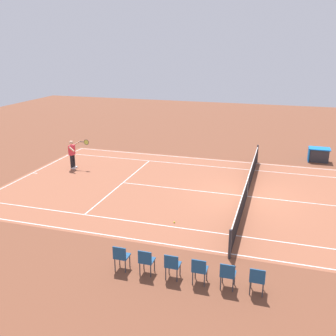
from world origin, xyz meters
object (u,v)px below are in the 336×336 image
Objects in this scene: tennis_player_near at (73,153)px; tennis_ball at (174,222)px; spectator_chair_0 at (257,278)px; spectator_chair_2 at (199,269)px; equipment_cart_tarped at (318,155)px; spectator_chair_1 at (228,274)px; tennis_net at (248,187)px; spectator_chair_3 at (172,264)px; spectator_chair_4 at (146,260)px; spectator_chair_5 at (121,256)px.

tennis_player_near reaches higher than tennis_ball.
spectator_chair_0 and spectator_chair_2 have the same top height.
tennis_player_near is 14.83m from equipment_cart_tarped.
spectator_chair_2 is (0.85, 0.00, 0.00)m from spectator_chair_1.
tennis_net is at bearing 171.94° from tennis_player_near.
spectator_chair_2 is at bearing 0.00° from spectator_chair_1.
tennis_ball is 5.19m from spectator_chair_0.
tennis_player_near is at bearing -40.93° from spectator_chair_1.
spectator_chair_3 is at bearing 78.61° from tennis_net.
spectator_chair_1 is at bearing 91.40° from tennis_net.
equipment_cart_tarped is (-5.95, -14.55, -0.08)m from spectator_chair_4.
tennis_player_near is at bearing -52.26° from spectator_chair_5.
spectator_chair_2 is 0.85m from spectator_chair_3.
spectator_chair_1 is (0.85, 0.00, 0.00)m from spectator_chair_0.
tennis_net reaches higher than spectator_chair_5.
tennis_ball is 4.65m from spectator_chair_1.
spectator_chair_5 is at bearing 0.00° from spectator_chair_2.
spectator_chair_0 is (-1.03, 7.51, 0.03)m from tennis_net.
spectator_chair_0 is at bearing 133.49° from tennis_ball.
spectator_chair_3 is (1.51, 7.51, 0.03)m from tennis_net.
equipment_cart_tarped is (-4.25, -14.55, -0.08)m from spectator_chair_2.
equipment_cart_tarped is at bearing -115.04° from spectator_chair_5.
tennis_player_near is 12.42m from spectator_chair_3.
spectator_chair_3 is 15.42m from equipment_cart_tarped.
spectator_chair_1 is at bearing 139.07° from tennis_player_near.
spectator_chair_0 reaches higher than equipment_cart_tarped.
tennis_ball is at bearing 60.46° from equipment_cart_tarped.
spectator_chair_4 is (3.39, 0.00, 0.00)m from spectator_chair_0.
equipment_cart_tarped is (-6.80, -14.55, -0.08)m from spectator_chair_5.
spectator_chair_0 is 3.39m from spectator_chair_4.
spectator_chair_0 and spectator_chair_4 have the same top height.
tennis_player_near reaches higher than spectator_chair_3.
spectator_chair_4 reaches higher than equipment_cart_tarped.
equipment_cart_tarped is at bearing -109.32° from spectator_chair_3.
spectator_chair_1 reaches higher than equipment_cart_tarped.
tennis_net is 7.54m from spectator_chair_2.
spectator_chair_0 is (-3.56, 3.75, 0.49)m from tennis_ball.
tennis_player_near reaches higher than spectator_chair_0.
spectator_chair_0 reaches higher than tennis_ball.
spectator_chair_0 is at bearing 180.00° from spectator_chair_2.
spectator_chair_2 is 1.00× the size of spectator_chair_5.
spectator_chair_1 is 0.85m from spectator_chair_2.
spectator_chair_5 is at bearing 0.00° from spectator_chair_3.
spectator_chair_0 is 1.00× the size of spectator_chair_1.
spectator_chair_2 is at bearing 73.70° from equipment_cart_tarped.
tennis_net is 4.55m from tennis_ball.
tennis_net is 9.36× the size of equipment_cart_tarped.
spectator_chair_1 is at bearing 0.00° from spectator_chair_0.
spectator_chair_2 is at bearing 136.62° from tennis_player_near.
tennis_ball is 0.08× the size of spectator_chair_3.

